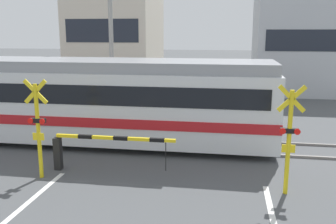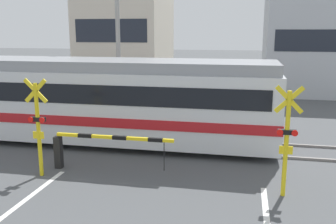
# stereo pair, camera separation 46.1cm
# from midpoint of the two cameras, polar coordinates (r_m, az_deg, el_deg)

# --- Properties ---
(rail_track_near) EXTENTS (50.00, 0.10, 0.08)m
(rail_track_near) POSITION_cam_midpoint_polar(r_m,az_deg,el_deg) (12.77, -0.24, -5.84)
(rail_track_near) COLOR gray
(rail_track_near) RESTS_ON ground_plane
(rail_track_far) EXTENTS (50.00, 0.10, 0.08)m
(rail_track_far) POSITION_cam_midpoint_polar(r_m,az_deg,el_deg) (14.12, 0.72, -4.06)
(rail_track_far) COLOR gray
(rail_track_far) RESTS_ON ground_plane
(commuter_train) EXTENTS (18.14, 2.96, 3.01)m
(commuter_train) POSITION_cam_midpoint_polar(r_m,az_deg,el_deg) (15.00, -21.49, 2.23)
(commuter_train) COLOR silver
(commuter_train) RESTS_ON ground_plane
(crossing_barrier_near) EXTENTS (3.59, 0.20, 1.09)m
(crossing_barrier_near) POSITION_cam_midpoint_polar(r_m,az_deg,el_deg) (11.07, -13.22, -5.05)
(crossing_barrier_near) COLOR black
(crossing_barrier_near) RESTS_ON ground_plane
(crossing_barrier_far) EXTENTS (3.59, 0.20, 1.09)m
(crossing_barrier_far) POSITION_cam_midpoint_polar(r_m,az_deg,el_deg) (15.93, 9.54, 0.36)
(crossing_barrier_far) COLOR black
(crossing_barrier_far) RESTS_ON ground_plane
(crossing_signal_left) EXTENTS (0.68, 0.15, 2.76)m
(crossing_signal_left) POSITION_cam_midpoint_polar(r_m,az_deg,el_deg) (10.81, -20.38, -1.83)
(crossing_signal_left) COLOR yellow
(crossing_signal_left) RESTS_ON ground_plane
(crossing_signal_right) EXTENTS (0.68, 0.15, 2.76)m
(crossing_signal_right) POSITION_cam_midpoint_polar(r_m,az_deg,el_deg) (9.51, 16.67, -3.44)
(crossing_signal_right) COLOR yellow
(crossing_signal_right) RESTS_ON ground_plane
(pedestrian) EXTENTS (0.38, 0.24, 1.80)m
(pedestrian) POSITION_cam_midpoint_polar(r_m,az_deg,el_deg) (19.04, 3.65, 3.26)
(pedestrian) COLOR brown
(pedestrian) RESTS_ON ground_plane
(building_left_of_street) EXTENTS (5.73, 6.48, 7.33)m
(building_left_of_street) POSITION_cam_midpoint_polar(r_m,az_deg,el_deg) (27.74, -8.31, 11.40)
(building_left_of_street) COLOR beige
(building_left_of_street) RESTS_ON ground_plane
(building_right_of_street) EXTENTS (5.36, 6.48, 6.30)m
(building_right_of_street) POSITION_cam_midpoint_polar(r_m,az_deg,el_deg) (26.79, 18.38, 9.79)
(building_right_of_street) COLOR #B2B7BC
(building_right_of_street) RESTS_ON ground_plane
(utility_pole_streetside) EXTENTS (0.22, 0.22, 8.43)m
(utility_pole_streetside) POSITION_cam_midpoint_polar(r_m,az_deg,el_deg) (19.08, -9.42, 12.71)
(utility_pole_streetside) COLOR gray
(utility_pole_streetside) RESTS_ON ground_plane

